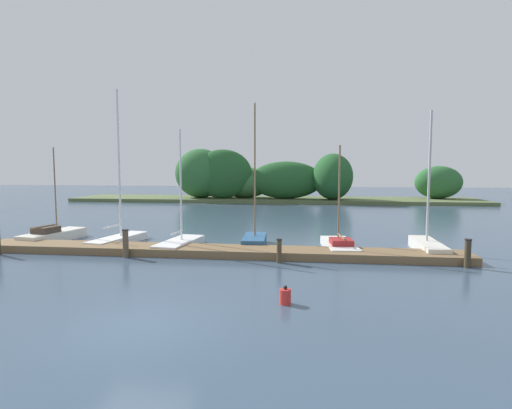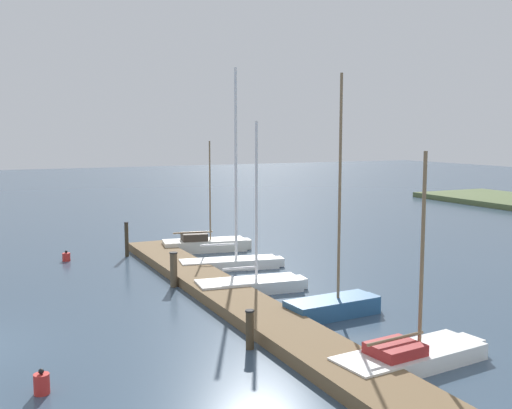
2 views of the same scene
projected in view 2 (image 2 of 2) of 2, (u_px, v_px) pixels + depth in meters
dock_pier at (244, 306)px, 19.00m from camera, size 22.73×1.80×0.35m
sailboat_0 at (207, 244)px, 28.64m from camera, size 1.95×4.23×5.15m
sailboat_1 at (234, 259)px, 24.91m from camera, size 1.77×4.36×8.09m
sailboat_2 at (254, 284)px, 21.34m from camera, size 1.71×4.00×5.93m
sailboat_3 at (336, 304)px, 18.55m from camera, size 1.28×3.13×7.29m
sailboat_4 at (413, 355)px, 14.53m from camera, size 1.71×4.33×5.13m
mooring_piling_0 at (127, 239)px, 27.26m from camera, size 0.20×0.20×1.56m
mooring_piling_1 at (174, 269)px, 21.92m from camera, size 0.30×0.30×1.27m
mooring_piling_2 at (250, 329)px, 15.63m from camera, size 0.24×0.24×1.03m
channel_buoy_0 at (66, 257)px, 26.37m from camera, size 0.34×0.34×0.47m
channel_buoy_1 at (42, 384)px, 12.97m from camera, size 0.34×0.34×0.56m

